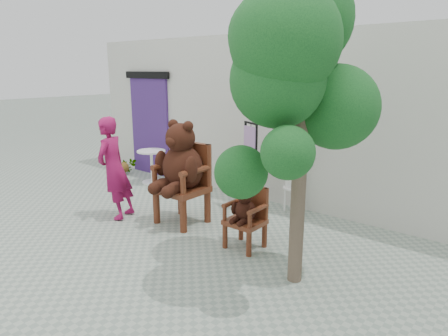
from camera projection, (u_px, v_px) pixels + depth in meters
The scene contains 11 objects.
ground_plane at pixel (152, 243), 5.62m from camera, with size 60.00×60.00×0.00m, color gray.
back_wall at pixel (274, 117), 7.58m from camera, with size 9.00×1.00×3.00m, color silver.
doorway at pixel (150, 124), 9.12m from camera, with size 1.40×0.11×2.33m.
chair_big at pixel (181, 167), 6.16m from camera, with size 0.81×0.86×1.63m.
chair_small at pixel (246, 212), 5.38m from camera, with size 0.48×0.46×0.85m.
person at pixel (114, 168), 6.42m from camera, with size 0.60×0.39×1.65m, color #8F1148.
cafe_table at pixel (152, 163), 8.49m from camera, with size 0.60×0.60×0.70m.
display_stand at pixel (250, 176), 6.89m from camera, with size 0.55×0.50×1.51m.
stool_bucket at pixel (293, 176), 6.65m from camera, with size 0.32×0.32×1.45m.
tree at pixel (293, 57), 4.14m from camera, with size 1.75×1.69×3.40m.
potted_plant at pixel (126, 165), 9.27m from camera, with size 0.37×0.32×0.41m, color #113F1A.
Camera 1 is at (4.09, -3.36, 2.38)m, focal length 32.00 mm.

